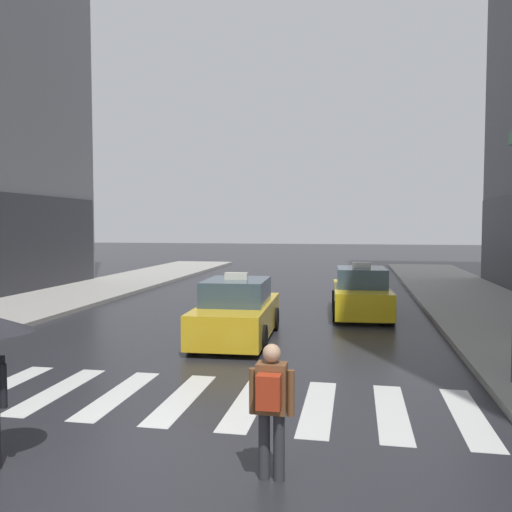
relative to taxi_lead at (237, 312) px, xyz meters
The scene contains 5 objects.
ground_plane 7.98m from the taxi_lead, 93.49° to the right, with size 160.00×160.00×0.00m, color #26262B.
crosswalk_markings 5.01m from the taxi_lead, 95.61° to the right, with size 11.30×2.80×0.01m.
taxi_lead is the anchor object (origin of this frame).
taxi_second 5.60m from the taxi_lead, 53.91° to the left, with size 2.10×4.62×1.80m.
pedestrian_with_backpack 7.92m from the taxi_lead, 74.31° to the right, with size 0.55×0.43×1.65m.
Camera 1 is at (3.59, -5.80, 3.06)m, focal length 37.20 mm.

